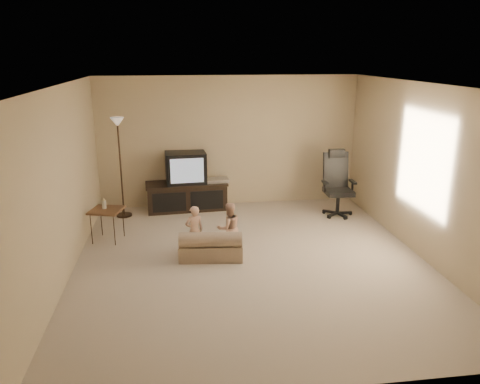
{
  "coord_description": "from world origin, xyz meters",
  "views": [
    {
      "loc": [
        -1.0,
        -6.13,
        2.89
      ],
      "look_at": [
        -0.08,
        0.6,
        0.87
      ],
      "focal_mm": 35.0,
      "sensor_mm": 36.0,
      "label": 1
    }
  ],
  "objects_px": {
    "tv_stand": "(187,186)",
    "floor_lamp": "(119,145)",
    "toddler_right": "(229,228)",
    "side_table": "(106,210)",
    "office_chair": "(337,192)",
    "child_sofa": "(211,247)",
    "toddler_left": "(194,231)"
  },
  "relations": [
    {
      "from": "side_table",
      "to": "child_sofa",
      "type": "distance_m",
      "value": 1.86
    },
    {
      "from": "tv_stand",
      "to": "child_sofa",
      "type": "relative_size",
      "value": 1.64
    },
    {
      "from": "child_sofa",
      "to": "toddler_right",
      "type": "distance_m",
      "value": 0.4
    },
    {
      "from": "side_table",
      "to": "child_sofa",
      "type": "height_order",
      "value": "side_table"
    },
    {
      "from": "tv_stand",
      "to": "office_chair",
      "type": "height_order",
      "value": "office_chair"
    },
    {
      "from": "toddler_right",
      "to": "child_sofa",
      "type": "bearing_deg",
      "value": 16.6
    },
    {
      "from": "office_chair",
      "to": "toddler_right",
      "type": "height_order",
      "value": "office_chair"
    },
    {
      "from": "toddler_right",
      "to": "tv_stand",
      "type": "bearing_deg",
      "value": -90.1
    },
    {
      "from": "side_table",
      "to": "floor_lamp",
      "type": "height_order",
      "value": "floor_lamp"
    },
    {
      "from": "toddler_left",
      "to": "toddler_right",
      "type": "relative_size",
      "value": 0.97
    },
    {
      "from": "tv_stand",
      "to": "office_chair",
      "type": "distance_m",
      "value": 2.82
    },
    {
      "from": "side_table",
      "to": "office_chair",
      "type": "bearing_deg",
      "value": 9.98
    },
    {
      "from": "tv_stand",
      "to": "toddler_left",
      "type": "height_order",
      "value": "tv_stand"
    },
    {
      "from": "office_chair",
      "to": "side_table",
      "type": "xyz_separation_m",
      "value": [
        -4.05,
        -0.71,
        0.07
      ]
    },
    {
      "from": "toddler_right",
      "to": "floor_lamp",
      "type": "bearing_deg",
      "value": -62.4
    },
    {
      "from": "tv_stand",
      "to": "toddler_right",
      "type": "height_order",
      "value": "tv_stand"
    },
    {
      "from": "child_sofa",
      "to": "toddler_left",
      "type": "xyz_separation_m",
      "value": [
        -0.23,
        0.16,
        0.2
      ]
    },
    {
      "from": "tv_stand",
      "to": "office_chair",
      "type": "bearing_deg",
      "value": -17.83
    },
    {
      "from": "floor_lamp",
      "to": "toddler_right",
      "type": "relative_size",
      "value": 2.31
    },
    {
      "from": "tv_stand",
      "to": "floor_lamp",
      "type": "distance_m",
      "value": 1.48
    },
    {
      "from": "office_chair",
      "to": "toddler_left",
      "type": "distance_m",
      "value": 3.07
    },
    {
      "from": "child_sofa",
      "to": "office_chair",
      "type": "bearing_deg",
      "value": 39.98
    },
    {
      "from": "tv_stand",
      "to": "toddler_right",
      "type": "xyz_separation_m",
      "value": [
        0.56,
        -2.14,
        -0.07
      ]
    },
    {
      "from": "side_table",
      "to": "toddler_left",
      "type": "xyz_separation_m",
      "value": [
        1.36,
        -0.76,
        -0.12
      ]
    },
    {
      "from": "office_chair",
      "to": "toddler_right",
      "type": "distance_m",
      "value": 2.62
    },
    {
      "from": "tv_stand",
      "to": "side_table",
      "type": "distance_m",
      "value": 1.91
    },
    {
      "from": "side_table",
      "to": "toddler_left",
      "type": "height_order",
      "value": "toddler_left"
    },
    {
      "from": "office_chair",
      "to": "child_sofa",
      "type": "bearing_deg",
      "value": -145.96
    },
    {
      "from": "floor_lamp",
      "to": "child_sofa",
      "type": "height_order",
      "value": "floor_lamp"
    },
    {
      "from": "toddler_right",
      "to": "side_table",
      "type": "bearing_deg",
      "value": -36.56
    },
    {
      "from": "child_sofa",
      "to": "toddler_left",
      "type": "distance_m",
      "value": 0.35
    },
    {
      "from": "side_table",
      "to": "toddler_left",
      "type": "bearing_deg",
      "value": -29.2
    }
  ]
}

